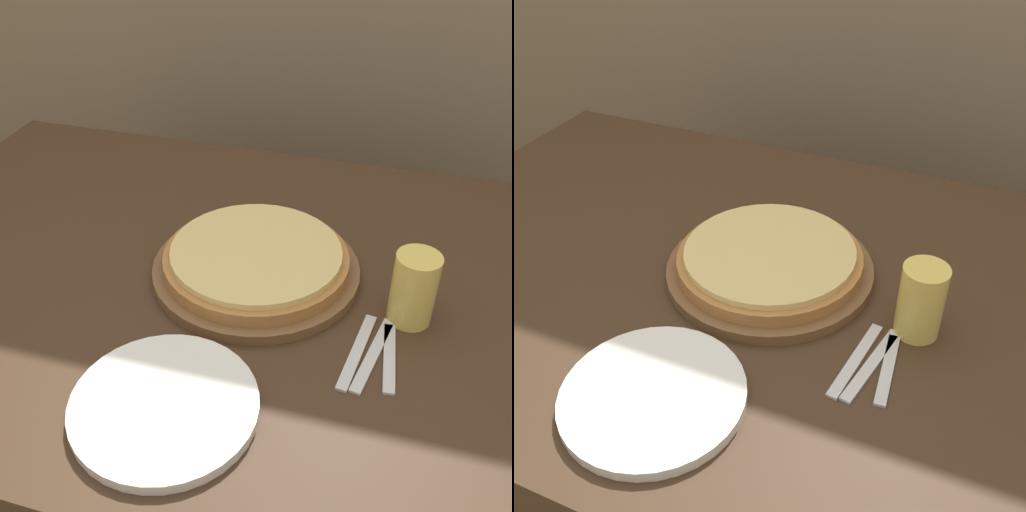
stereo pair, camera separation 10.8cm
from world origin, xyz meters
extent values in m
plane|color=#756047|center=(0.00, 0.00, 0.00)|extent=(12.00, 12.00, 0.00)
cube|color=#3D2819|center=(0.00, 0.00, 0.38)|extent=(1.56, 1.02, 0.77)
cylinder|color=brown|center=(0.01, 0.02, 0.78)|extent=(0.38, 0.38, 0.02)
cylinder|color=#A87038|center=(0.01, 0.02, 0.80)|extent=(0.34, 0.34, 0.02)
cylinder|color=#E0C175|center=(0.01, 0.02, 0.82)|extent=(0.31, 0.31, 0.01)
cylinder|color=#E5C65B|center=(0.29, -0.03, 0.83)|extent=(0.07, 0.07, 0.13)
cylinder|color=white|center=(0.29, -0.03, 0.89)|extent=(0.07, 0.07, 0.02)
cylinder|color=white|center=(-0.02, -0.32, 0.78)|extent=(0.27, 0.27, 0.02)
cube|color=silver|center=(0.22, -0.13, 0.77)|extent=(0.04, 0.18, 0.00)
cube|color=silver|center=(0.25, -0.13, 0.77)|extent=(0.05, 0.18, 0.00)
cube|color=silver|center=(0.27, -0.13, 0.77)|extent=(0.03, 0.15, 0.00)
camera|label=1|loc=(0.26, -0.82, 1.45)|focal=42.00mm
camera|label=2|loc=(0.36, -0.78, 1.45)|focal=42.00mm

